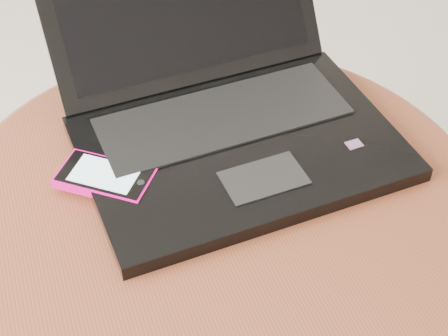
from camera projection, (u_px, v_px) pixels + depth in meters
name	position (u px, v px, depth m)	size (l,w,h in m)	color
table	(217.00, 261.00, 0.89)	(0.67, 0.67, 0.53)	brown
laptop	(222.00, 102.00, 0.88)	(0.41, 0.42, 0.22)	black
phone_black	(112.00, 171.00, 0.84)	(0.11, 0.11, 0.01)	black
phone_pink	(105.00, 178.00, 0.82)	(0.13, 0.12, 0.01)	#F7088C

